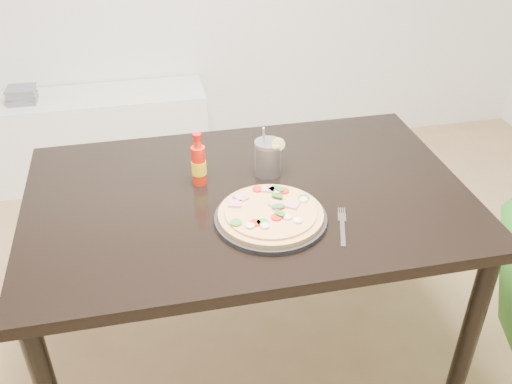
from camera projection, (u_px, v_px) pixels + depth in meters
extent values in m
cube|color=black|center=(248.00, 198.00, 1.83)|extent=(1.40, 0.90, 0.04)
cylinder|color=black|center=(469.00, 338.00, 1.83)|extent=(0.06, 0.06, 0.71)
cylinder|color=black|center=(70.00, 242.00, 2.24)|extent=(0.06, 0.06, 0.71)
cylinder|color=black|center=(376.00, 203.00, 2.46)|extent=(0.06, 0.06, 0.71)
cylinder|color=black|center=(271.00, 219.00, 1.68)|extent=(0.33, 0.33, 0.02)
cylinder|color=tan|center=(271.00, 214.00, 1.68)|extent=(0.31, 0.31, 0.01)
cylinder|color=#E4B763|center=(271.00, 212.00, 1.67)|extent=(0.27, 0.27, 0.01)
cube|color=#CB7F8E|center=(241.00, 197.00, 1.72)|extent=(0.05, 0.05, 0.01)
cube|color=#CB7F8E|center=(268.00, 189.00, 1.76)|extent=(0.05, 0.05, 0.01)
cube|color=#CB7F8E|center=(276.00, 190.00, 1.75)|extent=(0.05, 0.05, 0.01)
cube|color=#CB7F8E|center=(235.00, 204.00, 1.69)|extent=(0.05, 0.04, 0.01)
cube|color=#CB7F8E|center=(276.00, 205.00, 1.69)|extent=(0.05, 0.05, 0.01)
cube|color=#CB7F8E|center=(293.00, 205.00, 1.69)|extent=(0.05, 0.05, 0.01)
cylinder|color=red|center=(255.00, 223.00, 1.61)|extent=(0.03, 0.03, 0.01)
cylinder|color=red|center=(284.00, 191.00, 1.75)|extent=(0.03, 0.03, 0.01)
cylinder|color=red|center=(257.00, 189.00, 1.76)|extent=(0.03, 0.03, 0.01)
cylinder|color=red|center=(235.00, 202.00, 1.70)|extent=(0.03, 0.03, 0.01)
cylinder|color=red|center=(276.00, 217.00, 1.63)|extent=(0.03, 0.03, 0.01)
cylinder|color=#3A812B|center=(236.00, 223.00, 1.61)|extent=(0.03, 0.03, 0.01)
cylinder|color=#3A812B|center=(262.00, 222.00, 1.61)|extent=(0.03, 0.03, 0.01)
cylinder|color=#3A812B|center=(304.00, 198.00, 1.72)|extent=(0.03, 0.03, 0.01)
ellipsoid|color=#EEE5CE|center=(304.00, 199.00, 1.71)|extent=(0.03, 0.03, 0.01)
ellipsoid|color=#EEE5CE|center=(298.00, 220.00, 1.62)|extent=(0.03, 0.03, 0.01)
ellipsoid|color=#EEE5CE|center=(288.00, 217.00, 1.64)|extent=(0.03, 0.03, 0.01)
ellipsoid|color=#EEE5CE|center=(265.00, 226.00, 1.60)|extent=(0.03, 0.03, 0.01)
ellipsoid|color=#EEE5CE|center=(250.00, 226.00, 1.60)|extent=(0.03, 0.03, 0.01)
ellipsoid|color=#1C711A|center=(280.00, 213.00, 1.64)|extent=(0.04, 0.05, 0.00)
ellipsoid|color=#1C711A|center=(277.00, 195.00, 1.72)|extent=(0.04, 0.04, 0.00)
ellipsoid|color=#1C711A|center=(278.00, 206.00, 1.67)|extent=(0.04, 0.02, 0.00)
ellipsoid|color=#1C711A|center=(279.00, 188.00, 1.75)|extent=(0.04, 0.05, 0.00)
cylinder|color=red|center=(199.00, 166.00, 1.83)|extent=(0.05, 0.05, 0.13)
cylinder|color=yellow|center=(199.00, 167.00, 1.83)|extent=(0.05, 0.05, 0.05)
cylinder|color=red|center=(197.00, 143.00, 1.78)|extent=(0.02, 0.02, 0.03)
cylinder|color=red|center=(197.00, 137.00, 1.77)|extent=(0.03, 0.03, 0.02)
cylinder|color=black|center=(268.00, 160.00, 1.89)|extent=(0.08, 0.08, 0.10)
cylinder|color=silver|center=(268.00, 158.00, 1.89)|extent=(0.09, 0.09, 0.12)
cylinder|color=#F2E059|center=(278.00, 144.00, 1.84)|extent=(0.04, 0.01, 0.04)
cylinder|color=#B2B2B7|center=(264.00, 147.00, 1.87)|extent=(0.03, 0.06, 0.17)
cube|color=silver|center=(343.00, 234.00, 1.63)|extent=(0.05, 0.12, 0.00)
cube|color=silver|center=(342.00, 217.00, 1.70)|extent=(0.04, 0.05, 0.00)
cube|color=silver|center=(339.00, 211.00, 1.73)|extent=(0.01, 0.03, 0.00)
cube|color=silver|center=(341.00, 211.00, 1.73)|extent=(0.01, 0.03, 0.00)
cube|color=silver|center=(343.00, 211.00, 1.73)|extent=(0.01, 0.03, 0.00)
cube|color=silver|center=(345.00, 211.00, 1.73)|extent=(0.01, 0.03, 0.00)
cube|color=white|center=(81.00, 138.00, 3.19)|extent=(1.40, 0.34, 0.50)
cube|color=slate|center=(23.00, 101.00, 2.99)|extent=(0.14, 0.12, 0.01)
cube|color=slate|center=(23.00, 100.00, 2.99)|extent=(0.14, 0.12, 0.01)
cube|color=slate|center=(22.00, 98.00, 2.98)|extent=(0.14, 0.12, 0.01)
cube|color=slate|center=(22.00, 96.00, 2.98)|extent=(0.14, 0.12, 0.01)
cube|color=slate|center=(22.00, 94.00, 2.97)|extent=(0.14, 0.12, 0.01)
cube|color=slate|center=(21.00, 92.00, 2.96)|extent=(0.14, 0.12, 0.01)
cube|color=slate|center=(21.00, 90.00, 2.96)|extent=(0.14, 0.12, 0.01)
cube|color=slate|center=(20.00, 88.00, 2.95)|extent=(0.14, 0.12, 0.01)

